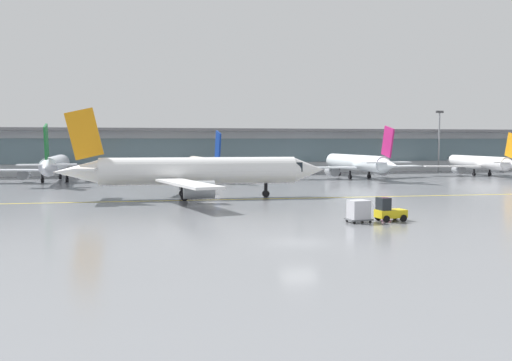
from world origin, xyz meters
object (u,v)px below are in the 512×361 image
gate_airplane_4 (479,163)px  taxiing_regional_jet (196,172)px  apron_light_mast_1 (439,138)px  cargo_dolly_lead (359,210)px  gate_airplane_3 (357,163)px  baggage_tug (389,211)px  gate_airplane_2 (204,165)px  gate_airplane_1 (55,165)px

gate_airplane_4 → taxiing_regional_jet: 69.39m
gate_airplane_4 → apron_light_mast_1: apron_light_mast_1 is taller
cargo_dolly_lead → apron_light_mast_1: bearing=49.9°
taxiing_regional_jet → apron_light_mast_1: bearing=39.3°
gate_airplane_3 → baggage_tug: size_ratio=10.71×
gate_airplane_3 → gate_airplane_2: bearing=79.2°
gate_airplane_4 → gate_airplane_3: bearing=97.2°
gate_airplane_4 → baggage_tug: bearing=141.6°
baggage_tug → gate_airplane_4: bearing=44.9°
gate_airplane_3 → apron_light_mast_1: apron_light_mast_1 is taller
gate_airplane_2 → gate_airplane_4: (55.98, -1.21, -0.05)m
baggage_tug → gate_airplane_1: bearing=117.2°
gate_airplane_3 → taxiing_regional_jet: (-33.82, -29.73, 0.42)m
baggage_tug → cargo_dolly_lead: size_ratio=1.22×
apron_light_mast_1 → cargo_dolly_lead: bearing=-125.6°
gate_airplane_2 → gate_airplane_3: gate_airplane_3 is taller
taxiing_regional_jet → cargo_dolly_lead: bearing=-61.2°
gate_airplane_1 → gate_airplane_3: size_ratio=1.01×
gate_airplane_1 → gate_airplane_4: bearing=-91.0°
gate_airplane_1 → taxiing_regional_jet: 38.30m
gate_airplane_1 → gate_airplane_3: bearing=-93.7°
gate_airplane_1 → baggage_tug: bearing=-149.0°
gate_airplane_4 → taxiing_regional_jet: size_ratio=0.78×
gate_airplane_3 → gate_airplane_4: bearing=-88.5°
taxiing_regional_jet → gate_airplane_1: bearing=124.5°
gate_airplane_2 → gate_airplane_1: bearing=86.4°
gate_airplane_1 → apron_light_mast_1: 80.77m
taxiing_regional_jet → baggage_tug: size_ratio=12.25×
gate_airplane_2 → cargo_dolly_lead: (5.85, -56.59, -1.57)m
gate_airplane_3 → baggage_tug: gate_airplane_3 is taller
gate_airplane_2 → baggage_tug: bearing=-176.5°
cargo_dolly_lead → apron_light_mast_1: 83.23m
taxiing_regional_jet → cargo_dolly_lead: 25.93m
gate_airplane_4 → gate_airplane_1: bearing=91.9°
gate_airplane_1 → apron_light_mast_1: (79.79, 11.65, 4.62)m
baggage_tug → taxiing_regional_jet: bearing=117.3°
gate_airplane_2 → gate_airplane_3: 28.57m
gate_airplane_2 → taxiing_regional_jet: taxiing_regional_jet is taller
gate_airplane_3 → cargo_dolly_lead: size_ratio=13.04×
gate_airplane_3 → taxiing_regional_jet: bearing=127.8°
gate_airplane_1 → apron_light_mast_1: apron_light_mast_1 is taller
gate_airplane_2 → gate_airplane_4: 56.00m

